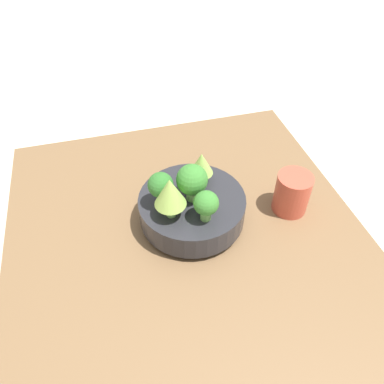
{
  "coord_description": "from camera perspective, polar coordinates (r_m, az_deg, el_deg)",
  "views": [
    {
      "loc": [
        0.54,
        -0.13,
        0.71
      ],
      "look_at": [
        -0.02,
        0.02,
        0.14
      ],
      "focal_mm": 35.0,
      "sensor_mm": 36.0,
      "label": 1
    }
  ],
  "objects": [
    {
      "name": "romanesco_piece_near",
      "position": [
        0.75,
        -3.38,
        -0.12
      ],
      "size": [
        0.07,
        0.07,
        0.1
      ],
      "color": "#7AB256",
      "rests_on": "bowl"
    },
    {
      "name": "cup",
      "position": [
        0.91,
        15.07,
        -0.26
      ],
      "size": [
        0.08,
        0.08,
        0.1
      ],
      "color": "#C64C38",
      "rests_on": "table"
    },
    {
      "name": "broccoli_floret_front",
      "position": [
        0.79,
        -4.8,
        0.93
      ],
      "size": [
        0.05,
        0.05,
        0.08
      ],
      "color": "#609347",
      "rests_on": "bowl"
    },
    {
      "name": "ground_plane",
      "position": [
        0.9,
        -0.96,
        -7.49
      ],
      "size": [
        6.0,
        6.0,
        0.0
      ],
      "primitive_type": "plane",
      "color": "beige"
    },
    {
      "name": "broccoli_floret_right",
      "position": [
        0.76,
        2.16,
        -1.85
      ],
      "size": [
        0.05,
        0.05,
        0.07
      ],
      "color": "#6BA34C",
      "rests_on": "bowl"
    },
    {
      "name": "romanesco_piece_far",
      "position": [
        0.84,
        1.44,
        4.19
      ],
      "size": [
        0.05,
        0.05,
        0.08
      ],
      "color": "#6BA34C",
      "rests_on": "bowl"
    },
    {
      "name": "broccoli_floret_center",
      "position": [
        0.8,
        0.0,
        1.76
      ],
      "size": [
        0.07,
        0.07,
        0.09
      ],
      "color": "#7AB256",
      "rests_on": "bowl"
    },
    {
      "name": "bowl",
      "position": [
        0.86,
        0.0,
        -2.47
      ],
      "size": [
        0.24,
        0.24,
        0.07
      ],
      "color": "#28282D",
      "rests_on": "table"
    },
    {
      "name": "table",
      "position": [
        0.89,
        -0.97,
        -6.59
      ],
      "size": [
        0.84,
        0.81,
        0.04
      ],
      "color": "brown",
      "rests_on": "ground_plane"
    }
  ]
}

